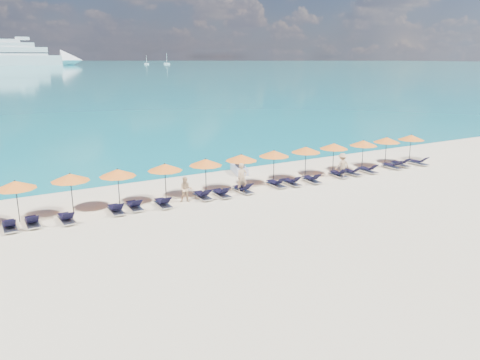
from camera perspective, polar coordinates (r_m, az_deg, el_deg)
ground at (r=26.10m, az=3.29°, el=-4.01°), size 1400.00×1400.00×0.00m
cruise_ship at (r=525.09m, az=-25.70°, el=13.49°), size 129.12×26.00×35.73m
sailboat_near at (r=554.32m, az=-11.31°, el=13.76°), size 5.37×1.79×9.84m
sailboat_far at (r=548.29m, az=-8.91°, el=13.88°), size 6.48×2.16×11.89m
jetski at (r=34.80m, az=-0.09°, el=1.38°), size 1.42×2.40×0.80m
beachgoer_a at (r=29.65m, az=0.24°, el=0.25°), size 0.72×0.49×1.91m
beachgoer_b at (r=27.89m, az=-6.62°, el=-1.16°), size 0.88×0.72×1.57m
beachgoer_c at (r=34.43m, az=12.36°, el=1.80°), size 1.18×0.67×1.73m
umbrella_2 at (r=26.71m, az=-25.72°, el=-0.54°), size 2.10×2.10×2.28m
umbrella_3 at (r=27.19m, az=-19.99°, el=0.30°), size 2.10×2.10×2.28m
umbrella_4 at (r=27.48m, az=-14.70°, el=0.86°), size 2.10×2.10×2.28m
umbrella_5 at (r=28.26m, az=-9.15°, el=1.55°), size 2.10×2.10×2.28m
umbrella_6 at (r=29.31m, az=-4.22°, el=2.17°), size 2.10×2.10×2.28m
umbrella_7 at (r=30.60m, az=0.16°, el=2.75°), size 2.10×2.10×2.28m
umbrella_8 at (r=31.99m, az=4.17°, el=3.24°), size 2.10×2.10×2.28m
umbrella_9 at (r=33.57m, az=8.04°, el=3.68°), size 2.10×2.10×2.28m
umbrella_10 at (r=35.27m, az=11.38°, el=4.07°), size 2.10×2.10×2.28m
umbrella_11 at (r=37.03m, az=14.81°, el=4.37°), size 2.10×2.10×2.28m
umbrella_12 at (r=39.00m, az=17.45°, el=4.69°), size 2.10×2.10×2.28m
umbrella_13 at (r=40.86m, az=20.14°, el=4.90°), size 2.10×2.10×2.28m
lounger_3 at (r=26.14m, az=-26.29°, el=-5.00°), size 0.64×1.71×0.66m
lounger_4 at (r=26.26m, az=-24.00°, el=-4.65°), size 0.63×1.70×0.66m
lounger_5 at (r=26.13m, az=-20.40°, el=-4.39°), size 0.70×1.73×0.66m
lounger_6 at (r=26.80m, az=-14.87°, el=-3.46°), size 0.64×1.71×0.66m
lounger_7 at (r=27.20m, az=-12.74°, el=-3.06°), size 0.66×1.71×0.66m
lounger_8 at (r=27.38m, az=-9.36°, el=-2.77°), size 0.68×1.72×0.66m
lounger_9 at (r=28.57m, az=-4.57°, el=-1.87°), size 0.62×1.70×0.66m
lounger_10 at (r=28.95m, az=-2.27°, el=-1.60°), size 0.65×1.71×0.66m
lounger_11 at (r=29.77m, az=0.37°, el=-1.13°), size 0.74×1.74×0.66m
lounger_12 at (r=31.20m, az=4.43°, el=-0.42°), size 0.62×1.70×0.66m
lounger_13 at (r=31.69m, az=6.32°, el=-0.23°), size 0.65×1.71×0.66m
lounger_14 at (r=32.56m, az=8.74°, el=0.09°), size 0.74×1.74×0.66m
lounger_15 at (r=34.39m, az=11.91°, el=0.73°), size 0.77×1.75×0.66m
lounger_16 at (r=35.16m, az=13.44°, el=0.95°), size 0.76×1.75×0.66m
lounger_17 at (r=36.16m, az=15.34°, el=1.21°), size 0.63×1.70×0.66m
lounger_18 at (r=38.06m, az=18.06°, el=1.67°), size 0.71×1.73×0.66m
lounger_19 at (r=39.01m, az=18.97°, el=1.90°), size 0.65×1.71×0.66m
lounger_20 at (r=40.05m, az=20.90°, el=2.05°), size 0.72×1.73×0.66m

